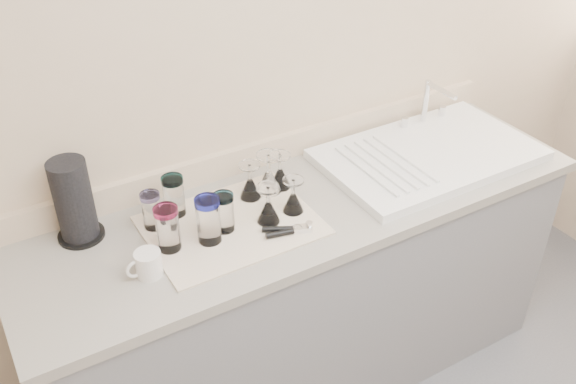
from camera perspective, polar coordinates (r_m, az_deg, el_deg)
counter_unit at (r=2.53m, az=1.50°, el=-9.07°), size 2.06×0.62×0.90m
sink_unit at (r=2.53m, az=12.37°, el=3.35°), size 0.82×0.50×0.22m
dish_towel at (r=2.13m, az=-5.06°, el=-2.95°), size 0.55×0.42×0.01m
tumbler_teal at (r=2.11m, az=-12.02°, el=-1.59°), size 0.06×0.06×0.13m
tumbler_cyan at (r=2.15m, az=-10.11°, el=-0.32°), size 0.07×0.07×0.14m
tumbler_magenta at (r=2.01m, az=-10.64°, el=-3.17°), size 0.08×0.08×0.15m
tumbler_blue at (r=2.02m, az=-7.08°, el=-2.46°), size 0.08×0.08×0.16m
tumbler_lavender at (r=2.06m, az=-5.71°, el=-1.78°), size 0.07×0.07×0.13m
goblet_back_left at (r=2.22m, az=-3.38°, el=0.53°), size 0.07×0.07×0.13m
goblet_back_right at (r=2.27m, az=-0.71°, el=1.43°), size 0.07×0.07×0.13m
goblet_front_left at (r=2.10m, az=-1.76°, el=-1.59°), size 0.08×0.08×0.14m
goblet_front_right at (r=2.15m, az=0.46°, el=-0.75°), size 0.07×0.07×0.13m
goblet_extra at (r=2.25m, az=-1.72°, el=1.17°), size 0.08×0.08×0.15m
can_opener at (r=2.07m, az=0.00°, el=-3.42°), size 0.16×0.10×0.02m
white_mug at (r=1.95m, az=-12.37°, el=-6.28°), size 0.12×0.09×0.08m
paper_towel_roll at (r=2.10m, az=-18.49°, el=-0.82°), size 0.15×0.15×0.28m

